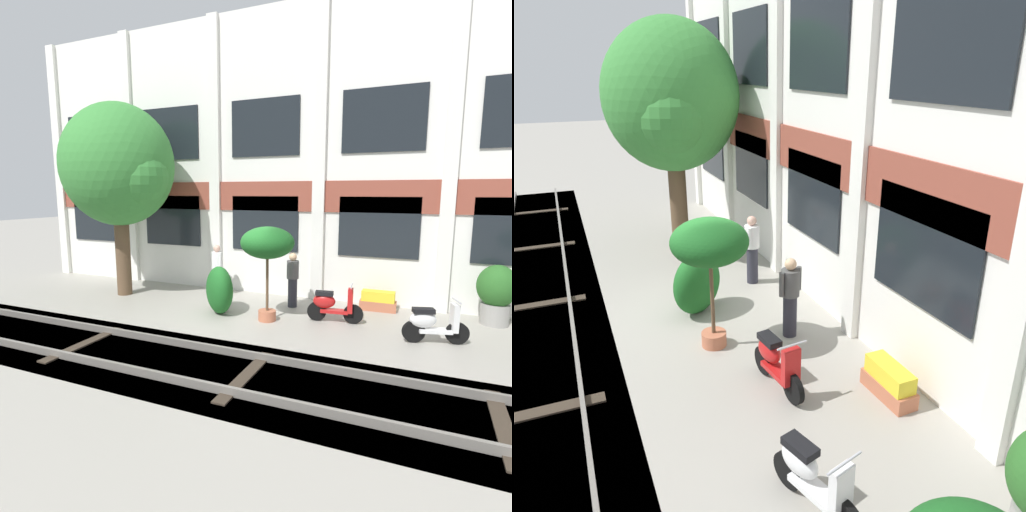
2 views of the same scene
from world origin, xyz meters
The scene contains 12 objects.
ground_plane centered at (0.00, 0.00, 0.00)m, with size 80.00×80.00×0.00m, color #9E998E.
apartment_facade centered at (0.00, 2.74, 4.27)m, with size 17.54×0.64×8.59m.
rail_tracks centered at (0.00, -3.08, -0.13)m, with size 25.18×2.80×0.43m.
broadleaf_tree centered at (-4.07, 0.65, 3.92)m, with size 3.54×3.37×5.87m.
potted_plant_low_pan centered at (1.09, -0.03, 1.92)m, with size 1.34×1.34×2.39m.
potted_plant_square_trough centered at (3.58, 1.98, 0.26)m, with size 0.98×0.40×0.54m.
potted_plant_stone_basin centered at (6.35, 1.88, 0.83)m, with size 0.90×0.90×1.49m.
scooter_near_curb centered at (4.93, -0.07, 0.44)m, with size 1.35×0.63×0.98m.
scooter_second_parked centered at (2.63, 0.51, 0.44)m, with size 1.38×0.50×0.98m.
resident_by_doorway centered at (1.30, 1.39, 0.83)m, with size 0.34×0.51×1.55m.
resident_watching_tracks centered at (-1.25, 1.64, 0.86)m, with size 0.44×0.35×1.61m.
topiary_hedge centered at (-0.33, 0.08, 0.63)m, with size 1.29×0.70×1.27m, color #19561E.
Camera 1 is at (4.66, -9.12, 3.23)m, focal length 28.00 mm.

